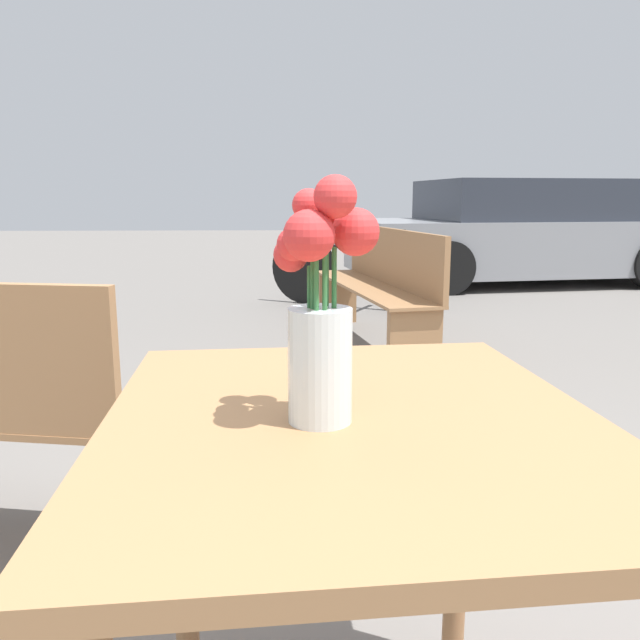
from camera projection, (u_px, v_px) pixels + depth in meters
name	position (u px, v px, depth m)	size (l,w,h in m)	color
table_front	(351.00, 489.00, 0.95)	(0.77, 0.88, 0.75)	#9E7047
flower_vase	(321.00, 318.00, 0.86)	(0.14, 0.14, 0.34)	silver
bench_middle	(379.00, 281.00, 4.47)	(0.70, 1.95, 0.85)	#9E7047
bicycle	(350.00, 269.00, 6.10)	(1.55, 0.89, 0.83)	black
parked_car	(519.00, 234.00, 7.91)	(4.34, 2.38, 1.28)	gray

